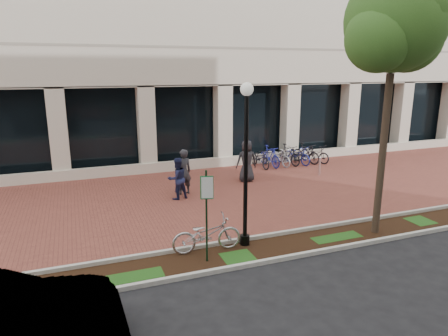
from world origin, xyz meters
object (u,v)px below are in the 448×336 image
object	(u,v)px
street_tree	(395,29)
bollard	(320,166)
parking_sign	(207,205)
lamppost	(246,157)
locked_bicycle	(207,234)
pedestrian_left	(183,172)
pedestrian_right	(247,161)
bike_rack_cluster	(288,155)
pedestrian_mid	(177,179)

from	to	relation	value
street_tree	bollard	bearing A→B (deg)	70.88
parking_sign	lamppost	size ratio (longest dim) A/B	0.54
locked_bicycle	pedestrian_left	world-z (taller)	pedestrian_left
parking_sign	pedestrian_left	bearing A→B (deg)	96.28
locked_bicycle	pedestrian_right	size ratio (longest dim) A/B	1.03
lamppost	bollard	world-z (taller)	lamppost
bollard	street_tree	bearing A→B (deg)	-109.12
locked_bicycle	parking_sign	bearing A→B (deg)	166.44
locked_bicycle	bike_rack_cluster	world-z (taller)	bike_rack_cluster
lamppost	pedestrian_left	xyz separation A→B (m)	(-0.38, 5.33, -1.68)
parking_sign	street_tree	bearing A→B (deg)	15.77
parking_sign	bike_rack_cluster	distance (m)	11.75
bike_rack_cluster	pedestrian_mid	bearing A→B (deg)	-162.79
pedestrian_mid	pedestrian_right	bearing A→B (deg)	-172.77
street_tree	pedestrian_left	world-z (taller)	street_tree
parking_sign	pedestrian_left	xyz separation A→B (m)	(0.98, 5.94, -0.66)
lamppost	locked_bicycle	size ratio (longest dim) A/B	2.37
street_tree	pedestrian_right	world-z (taller)	street_tree
locked_bicycle	pedestrian_right	xyz separation A→B (m)	(3.97, 6.20, 0.44)
pedestrian_mid	bollard	xyz separation A→B (m)	(7.28, 1.08, -0.36)
pedestrian_left	bollard	world-z (taller)	pedestrian_left
parking_sign	lamppost	world-z (taller)	lamppost
parking_sign	street_tree	world-z (taller)	street_tree
parking_sign	locked_bicycle	distance (m)	1.24
lamppost	bollard	size ratio (longest dim) A/B	5.07
bollard	pedestrian_right	bearing A→B (deg)	175.57
parking_sign	bike_rack_cluster	world-z (taller)	parking_sign
street_tree	pedestrian_mid	bearing A→B (deg)	132.97
lamppost	bike_rack_cluster	xyz separation A→B (m)	(6.18, 8.34, -2.11)
pedestrian_left	pedestrian_right	bearing A→B (deg)	-176.26
street_tree	bollard	xyz separation A→B (m)	(2.25, 6.48, -5.63)
lamppost	street_tree	bearing A→B (deg)	-7.93
locked_bicycle	bollard	size ratio (longest dim) A/B	2.14
parking_sign	pedestrian_right	xyz separation A→B (m)	(4.15, 6.78, -0.64)
parking_sign	pedestrian_right	distance (m)	7.98
street_tree	pedestrian_mid	xyz separation A→B (m)	(-5.03, 5.40, -5.26)
pedestrian_right	pedestrian_mid	bearing A→B (deg)	29.54
lamppost	pedestrian_mid	bearing A→B (deg)	99.19
street_tree	pedestrian_right	distance (m)	8.63
bollard	bike_rack_cluster	distance (m)	2.47
locked_bicycle	pedestrian_mid	distance (m)	4.86
pedestrian_mid	pedestrian_right	distance (m)	3.82
locked_bicycle	bike_rack_cluster	distance (m)	11.14
street_tree	locked_bicycle	distance (m)	7.81
pedestrian_right	bike_rack_cluster	size ratio (longest dim) A/B	0.44
street_tree	pedestrian_right	bearing A→B (deg)	102.22
pedestrian_left	pedestrian_mid	size ratio (longest dim) A/B	1.13
locked_bicycle	pedestrian_right	distance (m)	7.38
parking_sign	bollard	xyz separation A→B (m)	(7.86, 6.50, -1.13)
pedestrian_left	pedestrian_mid	distance (m)	0.66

